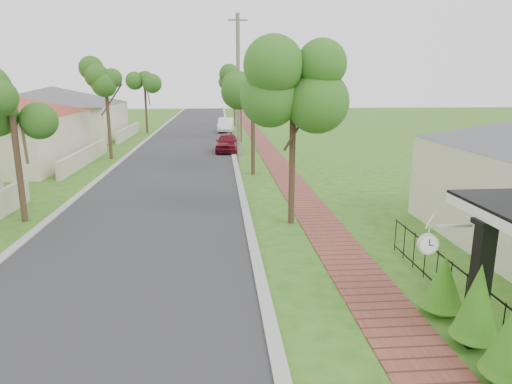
{
  "coord_description": "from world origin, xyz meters",
  "views": [
    {
      "loc": [
        -0.36,
        -8.65,
        4.99
      ],
      "look_at": [
        0.82,
        5.68,
        1.5
      ],
      "focal_mm": 32.0,
      "sensor_mm": 36.0,
      "label": 1
    }
  ],
  "objects_px": {
    "porch_post": "(479,290)",
    "station_clock": "(430,243)",
    "utility_pole": "(238,89)",
    "parked_car_white": "(226,125)",
    "parked_car_red": "(227,143)",
    "near_tree": "(293,90)"
  },
  "relations": [
    {
      "from": "station_clock",
      "to": "parked_car_red",
      "type": "bearing_deg",
      "value": 97.82
    },
    {
      "from": "near_tree",
      "to": "utility_pole",
      "type": "distance_m",
      "value": 13.07
    },
    {
      "from": "parked_car_red",
      "to": "parked_car_white",
      "type": "bearing_deg",
      "value": 93.41
    },
    {
      "from": "parked_car_red",
      "to": "parked_car_white",
      "type": "xyz_separation_m",
      "value": [
        0.16,
        13.56,
        0.04
      ]
    },
    {
      "from": "utility_pole",
      "to": "parked_car_white",
      "type": "bearing_deg",
      "value": 91.58
    },
    {
      "from": "parked_car_red",
      "to": "near_tree",
      "type": "bearing_deg",
      "value": -79.54
    },
    {
      "from": "porch_post",
      "to": "station_clock",
      "type": "bearing_deg",
      "value": 155.05
    },
    {
      "from": "porch_post",
      "to": "utility_pole",
      "type": "xyz_separation_m",
      "value": [
        -3.65,
        21.0,
        3.41
      ]
    },
    {
      "from": "near_tree",
      "to": "parked_car_white",
      "type": "bearing_deg",
      "value": 93.31
    },
    {
      "from": "utility_pole",
      "to": "station_clock",
      "type": "height_order",
      "value": "utility_pole"
    },
    {
      "from": "parked_car_red",
      "to": "utility_pole",
      "type": "xyz_separation_m",
      "value": [
        0.66,
        -4.52,
        3.86
      ]
    },
    {
      "from": "parked_car_white",
      "to": "station_clock",
      "type": "distance_m",
      "value": 38.84
    },
    {
      "from": "near_tree",
      "to": "utility_pole",
      "type": "xyz_separation_m",
      "value": [
        -1.3,
        13.0,
        -0.19
      ]
    },
    {
      "from": "porch_post",
      "to": "parked_car_red",
      "type": "height_order",
      "value": "porch_post"
    },
    {
      "from": "near_tree",
      "to": "station_clock",
      "type": "distance_m",
      "value": 8.22
    },
    {
      "from": "porch_post",
      "to": "station_clock",
      "type": "xyz_separation_m",
      "value": [
        -0.86,
        0.4,
        0.83
      ]
    },
    {
      "from": "near_tree",
      "to": "station_clock",
      "type": "relative_size",
      "value": 5.59
    },
    {
      "from": "porch_post",
      "to": "station_clock",
      "type": "height_order",
      "value": "porch_post"
    },
    {
      "from": "porch_post",
      "to": "utility_pole",
      "type": "height_order",
      "value": "utility_pole"
    },
    {
      "from": "parked_car_red",
      "to": "near_tree",
      "type": "height_order",
      "value": "near_tree"
    },
    {
      "from": "parked_car_white",
      "to": "near_tree",
      "type": "relative_size",
      "value": 0.72
    },
    {
      "from": "parked_car_red",
      "to": "near_tree",
      "type": "distance_m",
      "value": 18.09
    }
  ]
}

